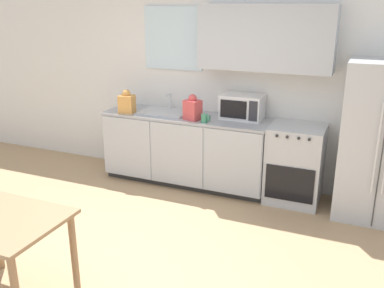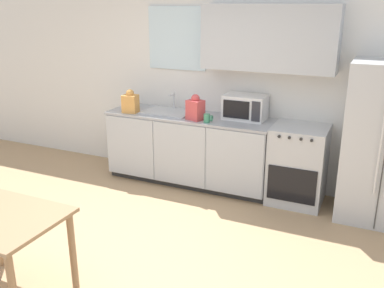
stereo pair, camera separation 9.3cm
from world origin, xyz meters
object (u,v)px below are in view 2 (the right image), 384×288
(microwave, at_px, (245,107))
(coffee_mug, at_px, (207,118))
(oven_range, at_px, (298,165))
(dining_table, at_px, (0,230))

(microwave, relative_size, coffee_mug, 4.70)
(oven_range, xyz_separation_m, dining_table, (-1.74, -2.74, 0.15))
(oven_range, distance_m, coffee_mug, 1.20)
(coffee_mug, distance_m, dining_table, 2.63)
(oven_range, bearing_deg, coffee_mug, -167.51)
(oven_range, height_order, microwave, microwave)
(microwave, height_order, dining_table, microwave)
(dining_table, bearing_deg, microwave, 70.02)
(microwave, distance_m, dining_table, 3.07)
(oven_range, height_order, dining_table, oven_range)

